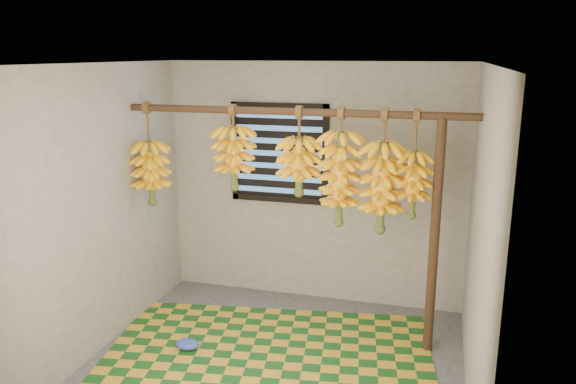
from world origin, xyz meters
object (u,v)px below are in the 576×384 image
(banana_bunch_c, at_px, (299,166))
(woven_mat, at_px, (264,369))
(banana_bunch_e, at_px, (382,188))
(support_post, at_px, (434,239))
(banana_bunch_a, at_px, (151,173))
(banana_bunch_b, at_px, (234,158))
(banana_bunch_d, at_px, (340,179))
(plastic_bag, at_px, (187,344))
(banana_bunch_f, at_px, (413,184))

(banana_bunch_c, bearing_deg, woven_mat, -99.00)
(banana_bunch_e, bearing_deg, support_post, 0.00)
(banana_bunch_a, distance_m, banana_bunch_b, 0.84)
(banana_bunch_d, distance_m, banana_bunch_e, 0.35)
(woven_mat, bearing_deg, banana_bunch_b, 124.91)
(support_post, bearing_deg, banana_bunch_a, 180.00)
(plastic_bag, xyz_separation_m, banana_bunch_b, (0.25, 0.56, 1.53))
(plastic_bag, relative_size, banana_bunch_b, 0.28)
(woven_mat, height_order, banana_bunch_d, banana_bunch_d)
(banana_bunch_d, relative_size, banana_bunch_e, 0.97)
(support_post, height_order, plastic_bag, support_post)
(woven_mat, relative_size, banana_bunch_f, 3.09)
(support_post, distance_m, banana_bunch_c, 1.27)
(woven_mat, bearing_deg, banana_bunch_f, 32.94)
(banana_bunch_a, xyz_separation_m, banana_bunch_e, (2.11, 0.00, -0.00))
(banana_bunch_e, bearing_deg, banana_bunch_a, 180.00)
(support_post, relative_size, banana_bunch_c, 2.65)
(plastic_bag, xyz_separation_m, banana_bunch_f, (1.78, 0.56, 1.39))
(plastic_bag, bearing_deg, banana_bunch_d, 25.38)
(plastic_bag, relative_size, banana_bunch_a, 0.22)
(banana_bunch_e, xyz_separation_m, banana_bunch_f, (0.25, 0.00, 0.04))
(support_post, relative_size, banana_bunch_a, 2.13)
(banana_bunch_b, xyz_separation_m, banana_bunch_e, (1.29, 0.00, -0.18))
(banana_bunch_c, bearing_deg, banana_bunch_b, -180.00)
(banana_bunch_a, height_order, banana_bunch_f, same)
(support_post, relative_size, banana_bunch_e, 1.95)
(banana_bunch_f, bearing_deg, banana_bunch_a, 180.00)
(banana_bunch_d, bearing_deg, support_post, -0.00)
(banana_bunch_d, bearing_deg, banana_bunch_f, -0.00)
(support_post, height_order, banana_bunch_b, banana_bunch_b)
(banana_bunch_b, relative_size, banana_bunch_f, 0.84)
(banana_bunch_b, height_order, banana_bunch_d, same)
(woven_mat, xyz_separation_m, banana_bunch_b, (-0.48, 0.69, 1.58))
(banana_bunch_e, bearing_deg, banana_bunch_d, 180.00)
(support_post, bearing_deg, plastic_bag, -164.13)
(support_post, xyz_separation_m, banana_bunch_c, (-1.14, 0.00, 0.54))
(support_post, relative_size, plastic_bag, 9.64)
(woven_mat, relative_size, banana_bunch_b, 3.66)
(banana_bunch_b, bearing_deg, banana_bunch_f, 0.00)
(banana_bunch_e, distance_m, banana_bunch_f, 0.25)
(banana_bunch_b, bearing_deg, banana_bunch_e, 0.00)
(woven_mat, xyz_separation_m, banana_bunch_c, (0.11, 0.69, 1.54))
(banana_bunch_b, bearing_deg, banana_bunch_c, 0.00)
(banana_bunch_b, height_order, banana_bunch_f, same)
(woven_mat, height_order, banana_bunch_f, banana_bunch_f)
(banana_bunch_d, height_order, banana_bunch_e, same)
(support_post, height_order, banana_bunch_a, banana_bunch_a)
(support_post, bearing_deg, banana_bunch_f, 180.00)
(banana_bunch_f, bearing_deg, banana_bunch_e, 180.00)
(plastic_bag, distance_m, banana_bunch_b, 1.65)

